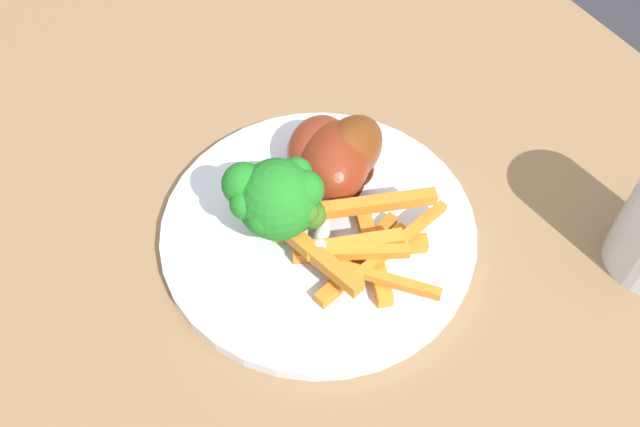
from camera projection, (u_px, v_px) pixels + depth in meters
The scene contains 9 objects.
dining_table at pixel (359, 288), 0.69m from camera, with size 1.14×0.68×0.76m.
dinner_plate at pixel (320, 233), 0.57m from camera, with size 0.25×0.25×0.01m, color silver.
broccoli_floret_front at pixel (275, 198), 0.52m from camera, with size 0.06×0.07×0.08m.
broccoli_floret_middle at pixel (286, 205), 0.53m from camera, with size 0.06×0.05×0.07m.
broccoli_floret_back at pixel (264, 196), 0.53m from camera, with size 0.05×0.04×0.06m.
carrot_fries_pile at pixel (359, 247), 0.53m from camera, with size 0.13×0.13×0.04m.
chicken_drumstick_near at pixel (346, 155), 0.58m from camera, with size 0.08×0.13×0.05m.
chicken_drumstick_far at pixel (318, 155), 0.58m from camera, with size 0.11×0.11×0.04m.
chicken_drumstick_extra at pixel (333, 166), 0.57m from camera, with size 0.12×0.11×0.05m.
Camera 1 is at (-0.28, 0.22, 1.23)m, focal length 40.31 mm.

